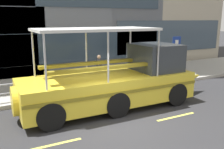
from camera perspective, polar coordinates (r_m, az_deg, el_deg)
The scene contains 9 objects.
ground_plane at distance 9.28m, azimuth -0.05°, elevation -10.70°, with size 120.00×120.00×0.00m, color #2B2B2D.
sidewalk at distance 14.20m, azimuth -10.39°, elevation -2.13°, with size 32.00×4.80×0.18m, color #A8A59E.
curb_edge at distance 11.93m, azimuth -6.89°, elevation -4.91°, with size 32.00×0.18×0.18m, color #B2ADA3.
lane_centreline at distance 8.65m, azimuth 2.36°, elevation -12.52°, with size 25.80×0.12×0.01m.
curb_guardrail at distance 12.10m, azimuth -6.89°, elevation -1.43°, with size 10.96×0.09×0.82m.
parking_sign at distance 15.26m, azimuth 14.62°, elevation 5.54°, with size 0.60×0.12×2.50m.
duck_tour_boat at distance 10.55m, azimuth 1.87°, elevation -1.50°, with size 9.10×2.54×3.35m.
pedestrian_near_bow at distance 14.09m, azimuth 4.51°, elevation 2.41°, with size 0.34×0.36×1.63m.
pedestrian_mid_left at distance 13.64m, azimuth -3.03°, elevation 1.97°, with size 0.24×0.45×1.59m.
Camera 1 is at (-3.87, -7.58, 3.71)m, focal length 39.37 mm.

